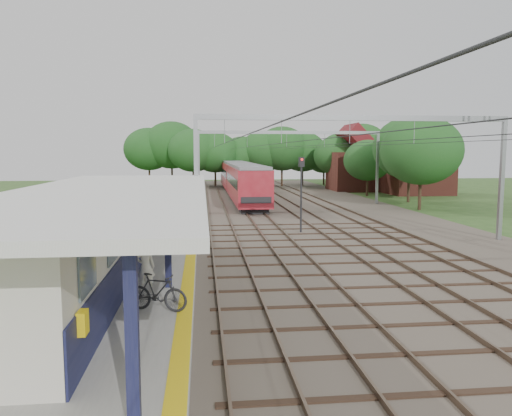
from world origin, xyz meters
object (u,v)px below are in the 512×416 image
person (145,267)px  bicycle (157,292)px  train (239,178)px  signal_post (301,184)px

person → bicycle: person is taller
person → train: bearing=-107.0°
bicycle → train: size_ratio=0.05×
train → bicycle: bearing=-97.6°
person → signal_post: (7.97, 13.31, 1.87)m
person → train: (6.12, 39.65, 0.90)m
person → bicycle: bearing=96.9°
train → signal_post: size_ratio=7.53×
bicycle → signal_post: (7.41, 15.41, 2.16)m
bicycle → signal_post: bearing=-5.3°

